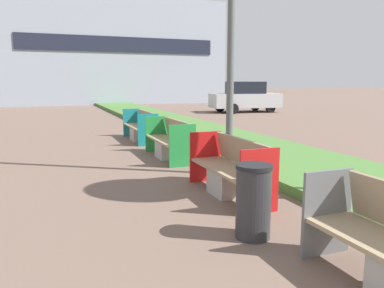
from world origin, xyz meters
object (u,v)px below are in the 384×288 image
(parked_car_distant, at_px, (245,97))
(litter_bin, at_px, (253,201))
(bench_teal_frame, at_px, (141,129))
(bench_green_frame, at_px, (170,143))
(bench_red_frame, at_px, (230,173))

(parked_car_distant, bearing_deg, litter_bin, -111.17)
(bench_teal_frame, bearing_deg, parked_car_distant, 45.19)
(bench_green_frame, xyz_separation_m, parked_car_distant, (8.64, 11.69, 0.55))
(bench_teal_frame, height_order, litter_bin, bench_teal_frame)
(bench_teal_frame, bearing_deg, bench_green_frame, -90.03)
(bench_teal_frame, xyz_separation_m, litter_bin, (-0.54, -7.90, 0.08))
(bench_red_frame, height_order, parked_car_distant, parked_car_distant)
(litter_bin, distance_m, parked_car_distant, 18.96)
(bench_red_frame, xyz_separation_m, parked_car_distant, (8.64, 14.94, 0.55))
(bench_teal_frame, bearing_deg, litter_bin, -93.90)
(bench_red_frame, distance_m, bench_teal_frame, 6.25)
(bench_red_frame, bearing_deg, parked_car_distant, 59.97)
(bench_green_frame, xyz_separation_m, bench_teal_frame, (0.00, 3.00, 0.00))
(bench_red_frame, xyz_separation_m, bench_teal_frame, (0.00, 6.25, 0.01))
(parked_car_distant, bearing_deg, bench_red_frame, -112.25)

